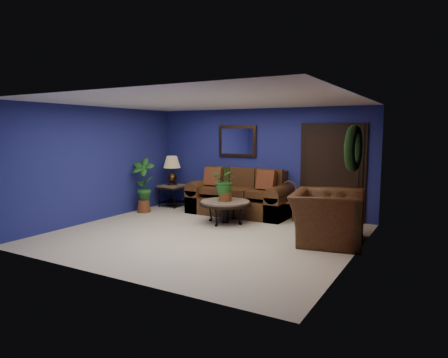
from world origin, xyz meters
The scene contains 18 objects.
floor centered at (0.00, 0.00, 0.00)m, with size 5.50×5.50×0.00m, color beige.
wall_back centered at (0.00, 2.50, 1.25)m, with size 5.50×0.04×2.50m, color navy.
wall_left centered at (-2.75, 0.00, 1.25)m, with size 0.04×5.00×2.50m, color navy.
wall_right_brick centered at (2.75, 0.00, 1.25)m, with size 0.04×5.00×2.50m, color maroon.
ceiling centered at (0.00, 0.00, 2.50)m, with size 5.50×5.00×0.02m, color silver.
crown_molding centered at (2.72, 0.00, 2.43)m, with size 0.03×5.00×0.14m, color white.
wall_mirror centered at (-0.60, 2.46, 1.72)m, with size 1.02×0.06×0.77m, color #422B15.
closet_door centered at (1.75, 2.47, 1.05)m, with size 1.44×0.06×2.18m, color black.
wreath centered at (2.69, 0.05, 1.70)m, with size 0.72×0.72×0.16m, color black.
sofa centered at (-0.30, 2.09, 0.36)m, with size 2.41×1.04×1.08m.
coffee_table centered at (-0.16, 1.08, 0.42)m, with size 1.11×1.11×0.48m.
end_table centered at (-2.30, 2.05, 0.44)m, with size 0.62×0.62×0.57m.
table_lamp centered at (-2.30, 2.05, 1.04)m, with size 0.44×0.44×0.73m.
side_chair centered at (0.88, 2.11, 0.48)m, with size 0.42×0.42×0.86m.
armchair centered at (2.15, 0.69, 0.45)m, with size 1.38×1.21×0.90m, color #4C2D15.
coffee_plant centered at (-0.16, 1.08, 0.90)m, with size 0.66×0.60×0.76m.
floor_plant centered at (2.35, 0.48, 0.45)m, with size 0.45×0.40×0.86m.
tall_plant centered at (-2.45, 1.10, 0.71)m, with size 0.65×0.52×1.33m.
Camera 1 is at (4.00, -6.24, 1.96)m, focal length 32.00 mm.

